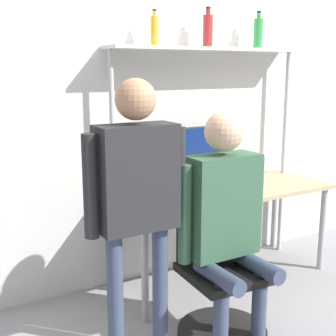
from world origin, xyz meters
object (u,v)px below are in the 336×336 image
at_px(bottle_amber, 155,30).
at_px(office_chair, 219,294).
at_px(cell_phone, 213,196).
at_px(person_standing, 137,189).
at_px(monitor, 199,153).
at_px(bottle_red, 208,30).
at_px(person_seated, 226,210).
at_px(laptop, 180,190).
at_px(bottle_green, 258,33).

bearing_deg(bottle_amber, office_chair, -91.60).
relative_size(cell_phone, person_standing, 0.09).
height_order(monitor, bottle_red, bottle_red).
height_order(cell_phone, person_seated, person_seated).
bearing_deg(person_standing, bottle_red, 39.39).
relative_size(laptop, bottle_red, 1.17).
xyz_separation_m(office_chair, bottle_green, (0.98, 0.87, 1.66)).
bearing_deg(monitor, laptop, -140.85).
height_order(laptop, bottle_red, bottle_red).
bearing_deg(laptop, monitor, 39.15).
distance_m(laptop, person_standing, 0.87).
distance_m(bottle_red, bottle_green, 0.50).
xyz_separation_m(laptop, bottle_amber, (-0.04, 0.29, 1.11)).
distance_m(laptop, bottle_green, 1.48).
relative_size(person_seated, bottle_amber, 5.64).
bearing_deg(laptop, cell_phone, -12.57).
distance_m(person_seated, bottle_green, 1.73).
distance_m(monitor, office_chair, 1.19).
relative_size(laptop, person_seated, 0.24).
height_order(cell_phone, bottle_green, bottle_green).
height_order(laptop, person_standing, person_standing).
relative_size(person_standing, bottle_amber, 6.40).
xyz_separation_m(monitor, bottle_red, (0.08, 0.01, 0.93)).
relative_size(office_chair, bottle_green, 3.13).
bearing_deg(monitor, bottle_green, 1.13).
relative_size(bottle_red, bottle_green, 1.01).
xyz_separation_m(cell_phone, office_chair, (-0.32, -0.52, -0.46)).
distance_m(cell_phone, person_seated, 0.66).
bearing_deg(bottle_amber, cell_phone, -49.55).
bearing_deg(cell_phone, person_seated, -119.50).
distance_m(monitor, person_seated, 1.00).
relative_size(cell_phone, bottle_red, 0.51).
xyz_separation_m(bottle_red, bottle_amber, (-0.46, 0.00, -0.02)).
relative_size(laptop, bottle_amber, 1.37).
bearing_deg(cell_phone, laptop, 167.43).
bearing_deg(person_seated, person_standing, 173.93).
bearing_deg(person_seated, office_chair, 86.60).
distance_m(office_chair, bottle_green, 2.11).
bearing_deg(cell_phone, bottle_red, 64.35).
bearing_deg(monitor, office_chair, -115.43).
bearing_deg(office_chair, person_standing, 178.32).
xyz_separation_m(laptop, bottle_red, (0.42, 0.29, 1.13)).
height_order(laptop, office_chair, laptop).
bearing_deg(bottle_red, laptop, -145.28).
height_order(monitor, laptop, monitor).
bearing_deg(laptop, person_seated, -96.38).
relative_size(laptop, bottle_green, 1.18).
bearing_deg(monitor, person_seated, -114.51).
bearing_deg(office_chair, monitor, 64.57).
relative_size(monitor, person_standing, 0.38).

